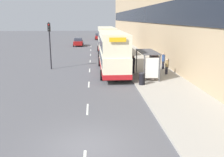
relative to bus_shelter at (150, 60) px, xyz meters
name	(u,v)px	position (x,y,z in m)	size (l,w,h in m)	color
ground_plane	(85,146)	(-5.77, -12.62, -1.88)	(220.00, 220.00, 0.00)	#515156
pavement	(124,48)	(0.73, 25.88, -1.81)	(5.00, 93.00, 0.14)	#A39E93
terrace_facade	(145,11)	(4.72, 25.88, 5.10)	(3.10, 93.00, 13.95)	tan
lane_mark_1	(87,109)	(-5.77, -7.83, -1.87)	(0.12, 2.00, 0.01)	silver
lane_mark_2	(89,84)	(-5.77, -1.66, -1.87)	(0.12, 2.00, 0.01)	silver
lane_mark_3	(90,70)	(-5.77, 4.50, -1.87)	(0.12, 2.00, 0.01)	silver
lane_mark_4	(90,61)	(-5.77, 10.66, -1.87)	(0.12, 2.00, 0.01)	silver
lane_mark_5	(91,55)	(-5.77, 16.82, -1.87)	(0.12, 2.00, 0.01)	silver
lane_mark_6	(91,50)	(-5.77, 22.99, -1.87)	(0.12, 2.00, 0.01)	silver
lane_mark_7	(91,46)	(-5.77, 29.15, -1.87)	(0.12, 2.00, 0.01)	silver
bus_shelter	(150,60)	(0.00, 0.00, 0.00)	(1.60, 4.20, 2.48)	#4C4C51
double_decker_bus_near	(113,51)	(-3.30, 3.23, 0.41)	(2.85, 11.07, 4.30)	beige
double_decker_bus_ahead	(106,40)	(-3.17, 17.45, 0.41)	(2.85, 10.76, 4.30)	beige
car_0	(99,36)	(-3.76, 46.55, -1.03)	(2.06, 4.56, 1.69)	maroon
car_1	(78,42)	(-8.43, 30.33, -1.04)	(2.03, 4.28, 1.67)	maroon
pedestrian_at_shelter	(163,61)	(2.48, 4.11, -0.81)	(0.36, 0.36, 1.81)	#23232D
pedestrian_1	(167,66)	(2.06, 1.33, -0.92)	(0.31, 0.31, 1.59)	#23232D
pedestrian_2	(133,64)	(-1.27, 2.02, -0.78)	(0.37, 0.37, 1.86)	#23232D
pedestrian_3	(156,67)	(0.84, 0.90, -0.93)	(0.31, 0.31, 1.58)	#23232D
litter_bin	(142,79)	(-1.22, -2.55, -1.21)	(0.55, 0.55, 1.05)	black
traffic_light_far_kerb	(50,38)	(-10.17, 5.60, 1.65)	(0.30, 0.32, 5.26)	black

